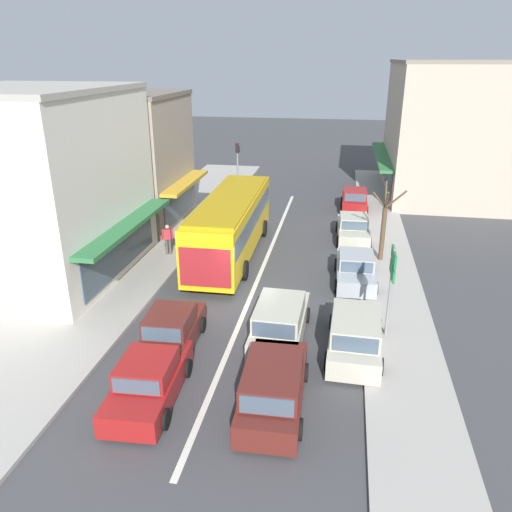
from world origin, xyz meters
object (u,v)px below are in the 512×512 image
object	(u,v)px
hatchback_behind_bus_near	(172,330)
street_tree_right	(384,227)
parked_sedan_kerb_second	(355,269)
parked_sedan_kerb_third	(353,229)
wagon_adjacent_lane_lead	(273,386)
sedan_queue_far_back	(149,381)
pedestrian_with_handbag_near	(168,238)
traffic_light_downstreet	(238,162)
wagon_behind_bus_mid	(280,321)
parked_wagon_kerb_front	(355,334)
directional_road_sign	(392,272)
city_bus	(231,222)
pedestrian_browsing_midblock	(205,212)
parked_hatchback_kerb_rear	(354,200)

from	to	relation	value
hatchback_behind_bus_near	street_tree_right	distance (m)	12.64
parked_sedan_kerb_second	parked_sedan_kerb_third	bearing A→B (deg)	90.76
wagon_adjacent_lane_lead	street_tree_right	distance (m)	13.08
sedan_queue_far_back	pedestrian_with_handbag_near	bearing A→B (deg)	106.53
traffic_light_downstreet	sedan_queue_far_back	bearing A→B (deg)	-84.85
wagon_behind_bus_mid	parked_wagon_kerb_front	size ratio (longest dim) A/B	1.00
directional_road_sign	city_bus	bearing A→B (deg)	136.49
wagon_adjacent_lane_lead	hatchback_behind_bus_near	distance (m)	4.89
city_bus	pedestrian_with_handbag_near	xyz separation A→B (m)	(-3.27, -0.73, -0.81)
pedestrian_browsing_midblock	sedan_queue_far_back	bearing A→B (deg)	-80.58
street_tree_right	wagon_adjacent_lane_lead	bearing A→B (deg)	-107.19
parked_sedan_kerb_third	pedestrian_browsing_midblock	bearing A→B (deg)	176.47
hatchback_behind_bus_near	directional_road_sign	world-z (taller)	directional_road_sign
parked_sedan_kerb_third	pedestrian_browsing_midblock	xyz separation A→B (m)	(-8.97, 0.55, 0.40)
parked_hatchback_kerb_rear	directional_road_sign	size ratio (longest dim) A/B	1.03
sedan_queue_far_back	street_tree_right	size ratio (longest dim) A/B	1.04
directional_road_sign	wagon_behind_bus_mid	bearing A→B (deg)	-168.29
sedan_queue_far_back	street_tree_right	bearing A→B (deg)	58.94
street_tree_right	directional_road_sign	bearing A→B (deg)	-91.74
traffic_light_downstreet	directional_road_sign	xyz separation A→B (m)	(9.53, -18.15, -0.15)
wagon_behind_bus_mid	parked_sedan_kerb_third	distance (m)	11.99
wagon_adjacent_lane_lead	parked_hatchback_kerb_rear	xyz separation A→B (m)	(2.54, 21.65, -0.04)
street_tree_right	parked_wagon_kerb_front	bearing A→B (deg)	-99.02
wagon_adjacent_lane_lead	traffic_light_downstreet	size ratio (longest dim) A/B	1.08
city_bus	directional_road_sign	bearing A→B (deg)	-43.51
traffic_light_downstreet	parked_hatchback_kerb_rear	bearing A→B (deg)	-8.45
directional_road_sign	street_tree_right	world-z (taller)	street_tree_right
city_bus	pedestrian_with_handbag_near	distance (m)	3.45
hatchback_behind_bus_near	pedestrian_with_handbag_near	xyz separation A→B (m)	(-3.14, 8.52, 0.36)
sedan_queue_far_back	parked_wagon_kerb_front	size ratio (longest dim) A/B	0.94
parked_sedan_kerb_second	directional_road_sign	world-z (taller)	directional_road_sign
hatchback_behind_bus_near	traffic_light_downstreet	bearing A→B (deg)	95.16
directional_road_sign	parked_hatchback_kerb_rear	bearing A→B (deg)	93.65
sedan_queue_far_back	parked_wagon_kerb_front	bearing A→B (deg)	31.23
parked_sedan_kerb_second	pedestrian_with_handbag_near	distance (m)	9.87
parked_wagon_kerb_front	parked_hatchback_kerb_rear	distance (m)	18.14
sedan_queue_far_back	city_bus	bearing A→B (deg)	90.64
hatchback_behind_bus_near	sedan_queue_far_back	bearing A→B (deg)	-84.88
traffic_light_downstreet	pedestrian_with_handbag_near	size ratio (longest dim) A/B	2.58
sedan_queue_far_back	wagon_adjacent_lane_lead	xyz separation A→B (m)	(3.82, 0.28, 0.08)
city_bus	parked_sedan_kerb_third	xyz separation A→B (m)	(6.38, 3.67, -1.22)
parked_wagon_kerb_front	parked_sedan_kerb_second	size ratio (longest dim) A/B	1.07
wagon_adjacent_lane_lead	directional_road_sign	bearing A→B (deg)	52.71
parked_hatchback_kerb_rear	pedestrian_with_handbag_near	world-z (taller)	pedestrian_with_handbag_near
city_bus	pedestrian_with_handbag_near	bearing A→B (deg)	-167.39
parked_wagon_kerb_front	parked_sedan_kerb_second	world-z (taller)	parked_wagon_kerb_front
wagon_behind_bus_mid	directional_road_sign	size ratio (longest dim) A/B	1.26
parked_sedan_kerb_second	street_tree_right	xyz separation A→B (m)	(1.34, 2.83, 1.23)
street_tree_right	sedan_queue_far_back	bearing A→B (deg)	-121.06
sedan_queue_far_back	pedestrian_browsing_midblock	bearing A→B (deg)	99.42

